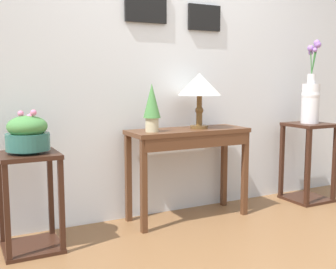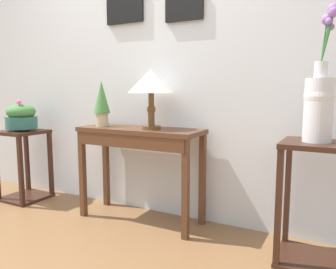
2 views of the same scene
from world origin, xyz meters
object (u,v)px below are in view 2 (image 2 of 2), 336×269
(pedestal_stand_right, at_px, (313,203))
(flower_vase_tall_right, at_px, (319,100))
(potted_plant_on_console, at_px, (102,101))
(console_table, at_px, (139,144))
(table_lamp, at_px, (151,83))
(pedestal_stand_left, at_px, (24,165))
(planter_bowl_wide_left, at_px, (21,117))

(pedestal_stand_right, relative_size, flower_vase_tall_right, 0.97)
(potted_plant_on_console, distance_m, flower_vase_tall_right, 1.64)
(console_table, bearing_deg, table_lamp, 11.53)
(table_lamp, relative_size, flower_vase_tall_right, 0.59)
(table_lamp, xyz_separation_m, pedestal_stand_left, (-1.40, -0.08, -0.78))
(console_table, relative_size, potted_plant_on_console, 2.69)
(potted_plant_on_console, bearing_deg, pedestal_stand_left, -177.21)
(planter_bowl_wide_left, distance_m, flower_vase_tall_right, 2.59)
(pedestal_stand_left, distance_m, flower_vase_tall_right, 2.67)
(potted_plant_on_console, bearing_deg, flower_vase_tall_right, -1.37)
(console_table, bearing_deg, potted_plant_on_console, -177.44)
(console_table, xyz_separation_m, pedestal_stand_right, (1.29, -0.06, -0.26))
(planter_bowl_wide_left, relative_size, flower_vase_tall_right, 0.38)
(planter_bowl_wide_left, bearing_deg, table_lamp, 3.41)
(flower_vase_tall_right, bearing_deg, table_lamp, 176.32)
(console_table, relative_size, pedestal_stand_right, 1.34)
(flower_vase_tall_right, bearing_deg, pedestal_stand_left, -179.85)
(console_table, bearing_deg, pedestal_stand_left, -177.28)
(table_lamp, distance_m, flower_vase_tall_right, 1.19)
(potted_plant_on_console, height_order, pedestal_stand_left, potted_plant_on_console)
(potted_plant_on_console, height_order, planter_bowl_wide_left, potted_plant_on_console)
(planter_bowl_wide_left, bearing_deg, console_table, 2.73)
(potted_plant_on_console, bearing_deg, planter_bowl_wide_left, -177.20)
(console_table, distance_m, potted_plant_on_console, 0.48)
(potted_plant_on_console, bearing_deg, console_table, 2.56)
(pedestal_stand_left, bearing_deg, table_lamp, 3.40)
(pedestal_stand_right, bearing_deg, potted_plant_on_console, 178.61)
(planter_bowl_wide_left, bearing_deg, flower_vase_tall_right, 0.15)
(console_table, height_order, table_lamp, table_lamp)
(console_table, distance_m, flower_vase_tall_right, 1.35)
(potted_plant_on_console, xyz_separation_m, pedestal_stand_left, (-0.94, -0.05, -0.63))
(console_table, relative_size, planter_bowl_wide_left, 3.45)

